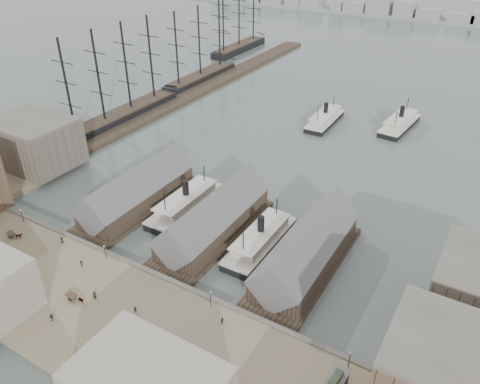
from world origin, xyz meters
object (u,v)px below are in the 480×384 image
Objects in this scene: ferry_docked_west at (187,203)px; horse_cart_center at (78,299)px; horse_cart_left at (17,236)px; horse_cart_right at (187,370)px.

horse_cart_center is (3.21, -42.86, 0.45)m from ferry_docked_west.
horse_cart_right is at bearing -88.10° from horse_cart_left.
horse_cart_right is at bearing -53.38° from ferry_docked_west.
horse_cart_center is at bearing -85.71° from ferry_docked_west.
horse_cart_left is 0.99× the size of horse_cart_right.
ferry_docked_west reaches higher than horse_cart_left.
ferry_docked_west is at bearing -26.21° from horse_cart_left.
horse_cart_left is at bearing 65.60° from horse_cart_right.
horse_cart_right reaches higher than horse_cart_center.
horse_cart_left is at bearing -127.88° from ferry_docked_west.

